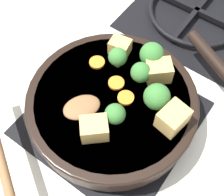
{
  "coord_description": "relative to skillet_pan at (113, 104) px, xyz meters",
  "views": [
    {
      "loc": [
        0.17,
        -0.24,
        0.57
      ],
      "look_at": [
        0.0,
        0.0,
        0.08
      ],
      "focal_mm": 50.0,
      "sensor_mm": 36.0,
      "label": 1
    }
  ],
  "objects": [
    {
      "name": "ground_plane",
      "position": [
        -0.0,
        -0.0,
        -0.06
      ],
      "size": [
        2.4,
        2.4,
        0.0
      ],
      "primitive_type": "plane",
      "color": "silver"
    },
    {
      "name": "front_burner_grate",
      "position": [
        -0.0,
        -0.0,
        -0.05
      ],
      "size": [
        0.31,
        0.31,
        0.03
      ],
      "color": "black",
      "rests_on": "ground_plane"
    },
    {
      "name": "rear_burner_grate",
      "position": [
        -0.0,
        0.36,
        -0.05
      ],
      "size": [
        0.31,
        0.31,
        0.03
      ],
      "color": "black",
      "rests_on": "ground_plane"
    },
    {
      "name": "skillet_pan",
      "position": [
        0.0,
        0.0,
        0.0
      ],
      "size": [
        0.33,
        0.41,
        0.06
      ],
      "color": "black",
      "rests_on": "front_burner_grate"
    },
    {
      "name": "wooden_spoon",
      "position": [
        -0.08,
        -0.13,
        0.03
      ],
      "size": [
        0.22,
        0.24,
        0.02
      ],
      "color": "brown",
      "rests_on": "skillet_pan"
    },
    {
      "name": "tofu_cube_center_large",
      "position": [
        0.02,
        -0.08,
        0.04
      ],
      "size": [
        0.06,
        0.06,
        0.04
      ],
      "primitive_type": "cube",
      "rotation": [
        0.0,
        0.0,
        3.88
      ],
      "color": "tan",
      "rests_on": "skillet_pan"
    },
    {
      "name": "tofu_cube_near_handle",
      "position": [
        0.11,
        0.02,
        0.04
      ],
      "size": [
        0.05,
        0.06,
        0.04
      ],
      "primitive_type": "cube",
      "rotation": [
        0.0,
        0.0,
        4.55
      ],
      "color": "tan",
      "rests_on": "skillet_pan"
    },
    {
      "name": "tofu_cube_east_chunk",
      "position": [
        0.04,
        0.09,
        0.04
      ],
      "size": [
        0.06,
        0.06,
        0.04
      ],
      "primitive_type": "cube",
      "rotation": [
        0.0,
        0.0,
        0.74
      ],
      "color": "tan",
      "rests_on": "skillet_pan"
    },
    {
      "name": "tofu_cube_west_chunk",
      "position": [
        -0.05,
        0.1,
        0.04
      ],
      "size": [
        0.04,
        0.04,
        0.03
      ],
      "primitive_type": "cube",
      "rotation": [
        0.0,
        0.0,
        3.31
      ],
      "color": "tan",
      "rests_on": "skillet_pan"
    },
    {
      "name": "broccoli_floret_near_spoon",
      "position": [
        0.02,
        0.06,
        0.05
      ],
      "size": [
        0.04,
        0.04,
        0.05
      ],
      "color": "#709956",
      "rests_on": "skillet_pan"
    },
    {
      "name": "broccoli_floret_center_top",
      "position": [
        -0.04,
        0.07,
        0.05
      ],
      "size": [
        0.04,
        0.04,
        0.04
      ],
      "color": "#709956",
      "rests_on": "skillet_pan"
    },
    {
      "name": "broccoli_floret_east_rim",
      "position": [
        0.07,
        0.03,
        0.05
      ],
      "size": [
        0.05,
        0.05,
        0.05
      ],
      "color": "#709956",
      "rests_on": "skillet_pan"
    },
    {
      "name": "broccoli_floret_west_rim",
      "position": [
        0.01,
        0.11,
        0.05
      ],
      "size": [
        0.05,
        0.05,
        0.05
      ],
      "color": "#709956",
      "rests_on": "skillet_pan"
    },
    {
      "name": "broccoli_floret_north_edge",
      "position": [
        0.03,
        -0.04,
        0.05
      ],
      "size": [
        0.04,
        0.04,
        0.04
      ],
      "color": "#709956",
      "rests_on": "skillet_pan"
    },
    {
      "name": "carrot_slice_orange_thin",
      "position": [
        0.02,
        0.01,
        0.03
      ],
      "size": [
        0.03,
        0.03,
        0.01
      ],
      "primitive_type": "cylinder",
      "color": "orange",
      "rests_on": "skillet_pan"
    },
    {
      "name": "carrot_slice_near_center",
      "position": [
        -0.07,
        0.05,
        0.03
      ],
      "size": [
        0.03,
        0.03,
        0.01
      ],
      "primitive_type": "cylinder",
      "color": "orange",
      "rests_on": "skillet_pan"
    },
    {
      "name": "carrot_slice_edge_slice",
      "position": [
        -0.01,
        0.03,
        0.03
      ],
      "size": [
        0.03,
        0.03,
        0.01
      ],
      "primitive_type": "cylinder",
      "color": "orange",
      "rests_on": "skillet_pan"
    }
  ]
}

